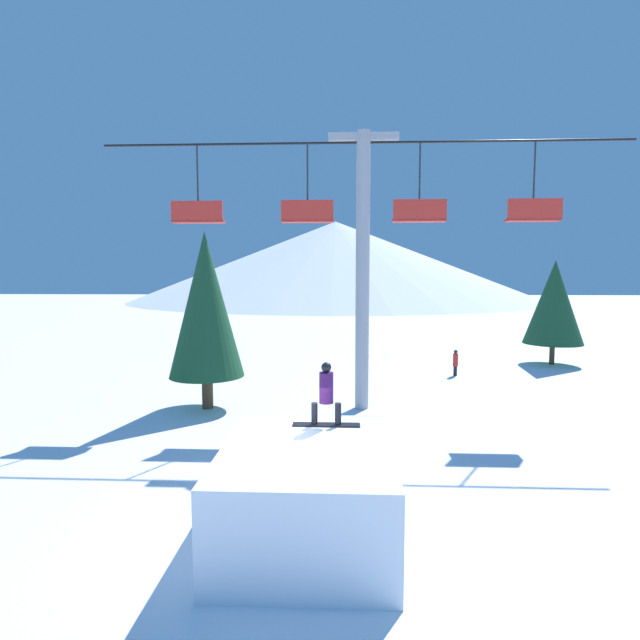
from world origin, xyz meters
TOP-DOWN VIEW (x-y plane):
  - ground_plane at (0.00, 0.00)m, footprint 220.00×220.00m
  - mountain_ridge at (0.00, 85.18)m, footprint 74.49×74.49m
  - snow_ramp at (0.84, -0.31)m, footprint 3.00×3.89m
  - snowboarder at (1.14, 0.89)m, footprint 1.36×0.28m
  - chairlift at (2.15, 8.53)m, footprint 18.04×0.48m
  - pine_tree_near at (-3.34, 8.28)m, footprint 2.62×2.62m
  - pine_tree_far at (12.57, 17.80)m, footprint 3.02×3.02m
  - distant_skier at (6.76, 14.49)m, footprint 0.24×0.24m

SIDE VIEW (x-z plane):
  - ground_plane at x=0.00m, z-range 0.00..0.00m
  - distant_skier at x=6.76m, z-range 0.05..1.28m
  - snow_ramp at x=0.84m, z-range 0.00..1.70m
  - snowboarder at x=1.14m, z-range 1.69..2.98m
  - pine_tree_far at x=12.57m, z-range 0.54..6.06m
  - pine_tree_near at x=-3.34m, z-range 0.56..6.80m
  - chairlift at x=2.15m, z-range 0.81..10.43m
  - mountain_ridge at x=0.00m, z-range 0.00..14.63m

